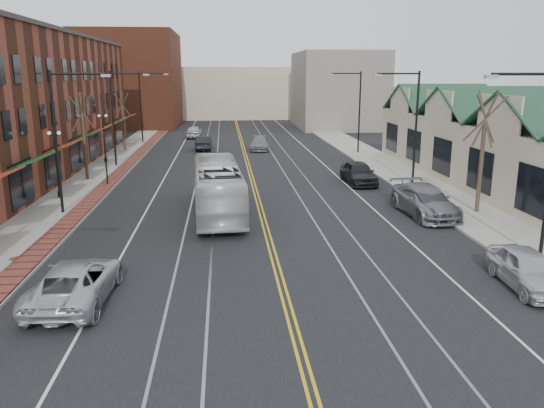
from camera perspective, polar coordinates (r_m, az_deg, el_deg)
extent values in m
plane|color=black|center=(16.84, 2.70, -14.42)|extent=(160.00, 160.00, 0.00)
cube|color=gray|center=(36.92, -20.62, 0.63)|extent=(4.00, 120.00, 0.15)
cube|color=gray|center=(38.26, 16.56, 1.39)|extent=(4.00, 120.00, 0.15)
cube|color=beige|center=(40.49, 24.72, 4.56)|extent=(8.00, 36.00, 4.60)
cube|color=brown|center=(85.81, -14.90, 12.80)|extent=(14.00, 18.00, 14.00)
cube|color=beige|center=(99.76, -4.08, 11.87)|extent=(22.00, 14.00, 9.00)
cube|color=slate|center=(81.53, 7.06, 12.06)|extent=(12.00, 16.00, 11.00)
cylinder|color=black|center=(32.31, -22.20, 6.06)|extent=(0.16, 0.16, 8.00)
cylinder|color=black|center=(31.68, -20.18, 13.02)|extent=(3.00, 0.12, 0.12)
cube|color=#999999|center=(31.34, -17.44, 13.04)|extent=(0.50, 0.25, 0.15)
cylinder|color=black|center=(47.77, -16.73, 8.72)|extent=(0.16, 0.16, 8.00)
cylinder|color=black|center=(47.34, -15.23, 13.39)|extent=(3.00, 0.12, 0.12)
cube|color=#999999|center=(47.11, -13.38, 13.38)|extent=(0.50, 0.25, 0.15)
cylinder|color=black|center=(63.49, -13.92, 10.05)|extent=(0.16, 0.16, 8.00)
cylinder|color=black|center=(63.17, -12.75, 13.55)|extent=(3.00, 0.12, 0.12)
cube|color=#999999|center=(63.00, -11.35, 13.52)|extent=(0.50, 0.25, 0.15)
cylinder|color=black|center=(23.96, 25.80, 12.48)|extent=(3.00, 0.12, 0.12)
cube|color=#999999|center=(23.24, 22.52, 12.54)|extent=(0.50, 0.25, 0.15)
cylinder|color=black|center=(39.31, 15.22, 7.83)|extent=(0.16, 0.16, 8.00)
cylinder|color=black|center=(38.62, 13.44, 13.49)|extent=(3.00, 0.12, 0.12)
cube|color=#999999|center=(38.18, 11.23, 13.45)|extent=(0.50, 0.25, 0.15)
cylinder|color=black|center=(54.54, 9.39, 9.69)|extent=(0.16, 0.16, 8.00)
cylinder|color=black|center=(54.05, 7.97, 13.74)|extent=(3.00, 0.12, 0.12)
cube|color=#999999|center=(53.73, 6.36, 13.68)|extent=(0.50, 0.25, 0.15)
cylinder|color=black|center=(37.08, -21.84, 1.01)|extent=(0.28, 0.28, 0.40)
cylinder|color=black|center=(36.75, -22.10, 3.75)|extent=(0.14, 0.14, 4.00)
cube|color=black|center=(36.49, -22.38, 6.83)|extent=(0.60, 0.06, 0.06)
sphere|color=white|center=(36.56, -22.86, 7.04)|extent=(0.24, 0.24, 0.24)
sphere|color=white|center=(36.39, -21.95, 7.10)|extent=(0.24, 0.24, 0.24)
cylinder|color=black|center=(50.42, -17.44, 4.56)|extent=(0.28, 0.28, 0.40)
cylinder|color=black|center=(50.18, -17.59, 6.58)|extent=(0.14, 0.14, 4.00)
cube|color=black|center=(49.98, -17.76, 8.86)|extent=(0.60, 0.06, 0.06)
sphere|color=white|center=(50.04, -18.11, 9.01)|extent=(0.24, 0.24, 0.24)
sphere|color=white|center=(49.91, -17.43, 9.05)|extent=(0.24, 0.24, 0.24)
cylinder|color=#382B21|center=(42.33, -19.48, 5.80)|extent=(0.24, 0.24, 4.90)
cylinder|color=#382B21|center=(42.08, -19.76, 9.24)|extent=(0.58, 1.37, 2.90)
cylinder|color=#382B21|center=(42.08, -19.76, 9.24)|extent=(1.60, 0.66, 2.78)
cylinder|color=#382B21|center=(42.08, -19.76, 9.24)|extent=(0.53, 1.23, 2.96)
cylinder|color=#382B21|center=(42.08, -19.76, 9.24)|extent=(1.69, 1.03, 2.64)
cylinder|color=#382B21|center=(42.08, -19.76, 9.24)|extent=(1.78, 1.29, 2.48)
cylinder|color=#382B21|center=(57.89, -15.68, 7.89)|extent=(0.24, 0.24, 4.55)
cylinder|color=#382B21|center=(57.71, -15.83, 10.23)|extent=(0.55, 1.28, 2.69)
cylinder|color=#382B21|center=(57.71, -15.83, 10.23)|extent=(1.49, 0.62, 2.58)
cylinder|color=#382B21|center=(57.71, -15.83, 10.23)|extent=(0.50, 1.15, 2.75)
cylinder|color=#382B21|center=(57.71, -15.83, 10.23)|extent=(1.57, 0.97, 2.45)
cylinder|color=#382B21|center=(57.71, -15.83, 10.23)|extent=(1.66, 1.20, 2.30)
cylinder|color=#382B21|center=(32.60, 21.54, 3.73)|extent=(0.24, 0.24, 5.25)
cylinder|color=#382B21|center=(32.28, 21.97, 8.49)|extent=(0.61, 1.46, 3.10)
cylinder|color=#382B21|center=(32.28, 21.97, 8.49)|extent=(1.70, 0.70, 2.97)
cylinder|color=#382B21|center=(32.28, 21.97, 8.49)|extent=(0.56, 1.31, 3.17)
cylinder|color=#382B21|center=(32.28, 21.97, 8.49)|extent=(1.80, 1.10, 2.82)
cylinder|color=#382B21|center=(32.28, 21.97, 8.49)|extent=(1.90, 1.37, 2.65)
cylinder|color=#592D19|center=(25.66, -25.79, -5.30)|extent=(0.60, 0.60, 0.02)
cylinder|color=black|center=(40.09, -17.42, 4.32)|extent=(0.12, 0.12, 3.20)
imported|color=black|center=(39.85, -17.60, 6.80)|extent=(0.18, 0.15, 0.90)
imported|color=silver|center=(30.92, -5.86, 1.77)|extent=(3.13, 11.08, 3.05)
imported|color=silver|center=(20.35, -20.39, -7.87)|extent=(2.66, 5.43, 1.49)
imported|color=#B7BBBF|center=(22.49, 25.81, -6.33)|extent=(2.03, 4.48, 1.49)
imported|color=#222327|center=(31.23, 16.38, -0.05)|extent=(2.22, 4.78, 1.52)
imported|color=slate|center=(31.64, 16.07, 0.34)|extent=(2.78, 6.06, 1.72)
imported|color=black|center=(39.68, 9.30, 3.34)|extent=(2.09, 4.94, 1.67)
imported|color=black|center=(57.35, -7.36, 6.55)|extent=(1.66, 4.57, 1.50)
imported|color=slate|center=(56.81, -1.36, 6.53)|extent=(2.39, 4.96, 1.39)
imported|color=#B2B5BA|center=(68.23, -8.37, 7.70)|extent=(2.01, 4.63, 1.56)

